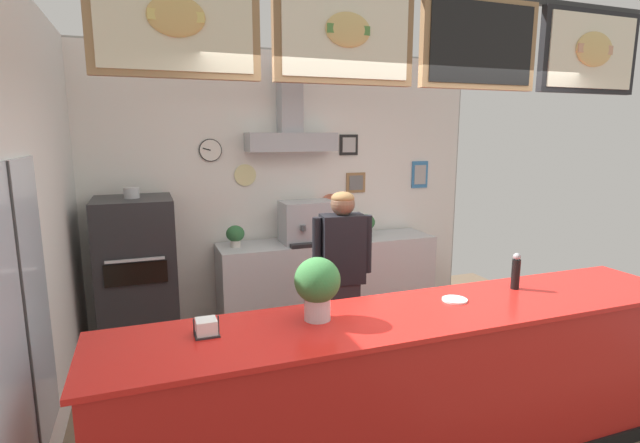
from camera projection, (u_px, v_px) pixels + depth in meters
name	position (u px, v px, depth m)	size (l,w,h in m)	color
ground_plane	(391.00, 430.00, 3.44)	(6.12, 6.12, 0.00)	brown
back_wall_assembly	(293.00, 178.00, 5.34)	(4.51, 2.83, 3.00)	#9E9E99
left_wall_with_window	(1.00, 256.00, 2.41)	(0.15, 5.10, 3.00)	white
service_counter	(419.00, 388.00, 3.03)	(3.87, 0.73, 1.03)	red
back_prep_counter	(328.00, 280.00, 5.46)	(2.46, 0.59, 0.92)	#B7BABF
pizza_oven	(137.00, 275.00, 4.61)	(0.71, 0.75, 1.60)	#232326
shop_worker	(342.00, 276.00, 4.12)	(0.52, 0.26, 1.62)	#232328
espresso_machine	(307.00, 222.00, 5.22)	(0.57, 0.46, 0.45)	#A3A5AD
potted_basil	(333.00, 227.00, 5.33)	(0.22, 0.22, 0.26)	#9E563D
potted_rosemary	(235.00, 235.00, 5.02)	(0.19, 0.19, 0.23)	beige
potted_thyme	(366.00, 223.00, 5.54)	(0.20, 0.20, 0.26)	#4C4C51
basil_vase	(317.00, 286.00, 2.77)	(0.27, 0.27, 0.37)	silver
napkin_holder	(206.00, 328.00, 2.58)	(0.14, 0.13, 0.10)	#262628
pepper_grinder	(516.00, 271.00, 3.33)	(0.06, 0.06, 0.26)	black
condiment_plate	(455.00, 300.00, 3.12)	(0.16, 0.16, 0.01)	white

